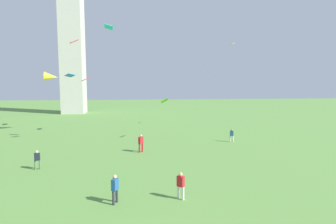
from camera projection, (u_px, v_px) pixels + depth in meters
The scene contains 12 objects.
person_0 at pixel (141, 142), 26.36m from camera, with size 0.54×0.52×1.83m.
person_1 at pixel (115, 187), 14.81m from camera, with size 0.42×0.51×1.70m.
person_2 at pixel (232, 135), 31.13m from camera, with size 0.47×0.38×1.58m.
person_3 at pixel (181, 184), 15.39m from camera, with size 0.47×0.48×1.64m.
person_5 at pixel (37, 159), 20.89m from camera, with size 0.48×0.30×1.56m.
kite_flying_0 at pixel (86, 79), 36.04m from camera, with size 1.51×1.69×0.64m.
kite_flying_1 at pixel (70, 75), 29.81m from camera, with size 1.14×1.23×0.42m.
kite_flying_2 at pixel (164, 101), 31.76m from camera, with size 1.09×1.36×0.78m.
kite_flying_3 at pixel (51, 77), 37.21m from camera, with size 2.20×1.79×1.43m.
kite_flying_4 at pixel (232, 44), 39.87m from camera, with size 0.98×1.00×0.46m.
kite_flying_5 at pixel (74, 41), 37.69m from camera, with size 1.59×1.88×0.65m.
kite_flying_6 at pixel (109, 27), 28.08m from camera, with size 0.96×0.61×0.59m.
Camera 1 is at (-0.44, -8.37, 6.75)m, focal length 27.68 mm.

